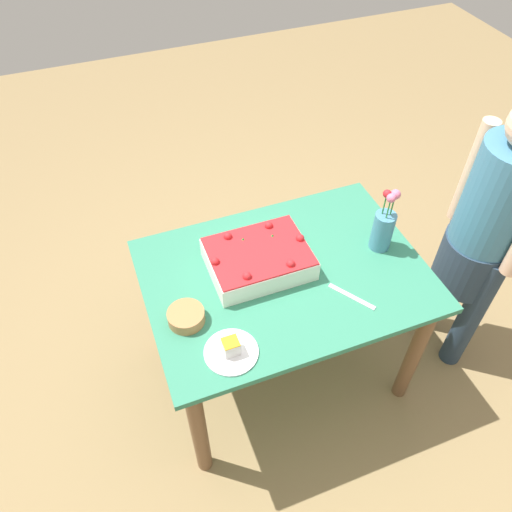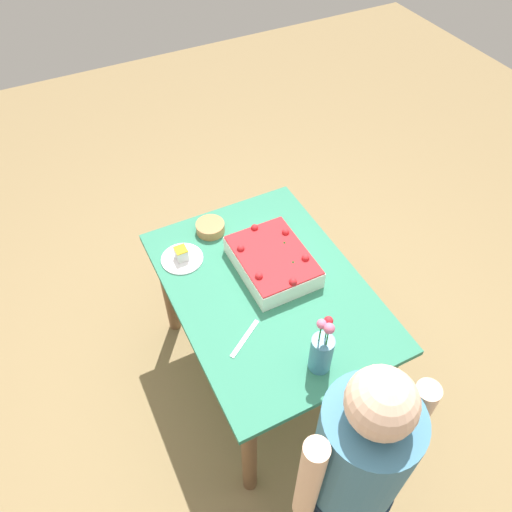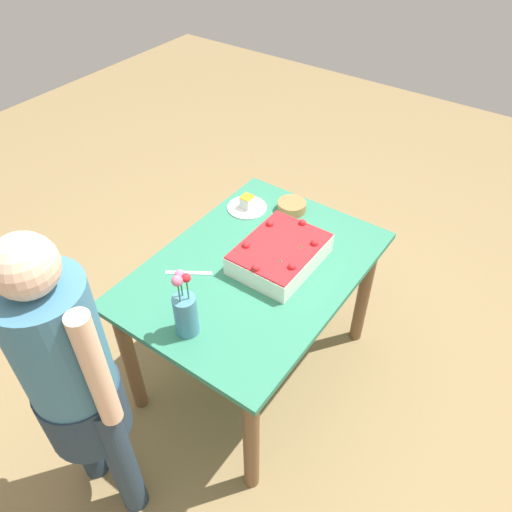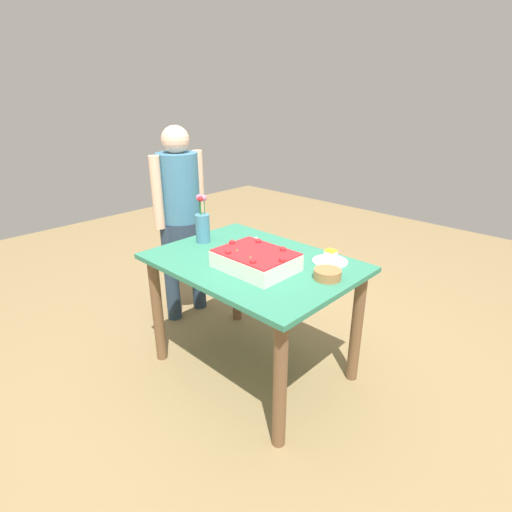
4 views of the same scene
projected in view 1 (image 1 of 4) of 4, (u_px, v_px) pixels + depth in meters
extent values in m
plane|color=#8F764D|center=(279.00, 366.00, 2.72)|extent=(8.00, 8.00, 0.00)
cube|color=#328060|center=(285.00, 275.00, 2.16)|extent=(1.21, 0.87, 0.03)
cylinder|color=brown|center=(199.00, 430.00, 2.09)|extent=(0.07, 0.07, 0.74)
cylinder|color=brown|center=(415.00, 353.00, 2.35)|extent=(0.07, 0.07, 0.74)
cylinder|color=brown|center=(159.00, 303.00, 2.55)|extent=(0.07, 0.07, 0.74)
cylinder|color=brown|center=(344.00, 250.00, 2.80)|extent=(0.07, 0.07, 0.74)
cube|color=white|center=(258.00, 259.00, 2.14)|extent=(0.43, 0.32, 0.09)
cube|color=red|center=(259.00, 251.00, 2.11)|extent=(0.42, 0.32, 0.01)
sphere|color=red|center=(300.00, 238.00, 2.15)|extent=(0.04, 0.04, 0.04)
sphere|color=red|center=(269.00, 226.00, 2.20)|extent=(0.04, 0.04, 0.04)
sphere|color=red|center=(228.00, 236.00, 2.15)|extent=(0.04, 0.04, 0.04)
sphere|color=red|center=(215.00, 262.00, 2.05)|extent=(0.04, 0.04, 0.04)
sphere|color=red|center=(247.00, 276.00, 2.00)|extent=(0.04, 0.04, 0.04)
sphere|color=red|center=(291.00, 264.00, 2.05)|extent=(0.04, 0.04, 0.04)
cone|color=#2D8438|center=(272.00, 236.00, 2.16)|extent=(0.02, 0.02, 0.02)
cone|color=#2D8438|center=(243.00, 239.00, 2.15)|extent=(0.02, 0.02, 0.02)
cylinder|color=white|center=(231.00, 352.00, 1.88)|extent=(0.21, 0.21, 0.01)
cube|color=white|center=(231.00, 347.00, 1.85)|extent=(0.06, 0.06, 0.06)
cube|color=yellow|center=(231.00, 342.00, 1.83)|extent=(0.06, 0.06, 0.01)
cube|color=silver|center=(352.00, 297.00, 2.06)|extent=(0.13, 0.19, 0.00)
cylinder|color=teal|center=(382.00, 231.00, 2.20)|extent=(0.09, 0.09, 0.19)
cylinder|color=#2D8438|center=(393.00, 204.00, 2.09)|extent=(0.01, 0.01, 0.11)
sphere|color=#DF6A8D|center=(395.00, 194.00, 2.05)|extent=(0.04, 0.04, 0.04)
cylinder|color=#2D8438|center=(385.00, 204.00, 2.09)|extent=(0.01, 0.01, 0.11)
sphere|color=red|center=(387.00, 194.00, 2.05)|extent=(0.04, 0.04, 0.04)
cylinder|color=#2D8438|center=(389.00, 208.00, 2.08)|extent=(0.01, 0.01, 0.11)
sphere|color=pink|center=(391.00, 198.00, 2.04)|extent=(0.04, 0.04, 0.04)
cylinder|color=#B17544|center=(186.00, 317.00, 1.96)|extent=(0.15, 0.15, 0.05)
cylinder|color=#283A4D|center=(440.00, 277.00, 2.64)|extent=(0.11, 0.11, 0.78)
cylinder|color=#283A4D|center=(471.00, 314.00, 2.48)|extent=(0.11, 0.11, 0.78)
cylinder|color=#283A4D|center=(472.00, 260.00, 2.36)|extent=(0.31, 0.32, 0.28)
cylinder|color=teal|center=(500.00, 198.00, 2.08)|extent=(0.30, 0.30, 0.52)
cylinder|color=beige|center=(472.00, 172.00, 2.20)|extent=(0.08, 0.08, 0.52)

